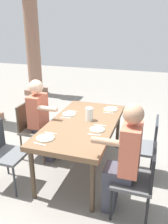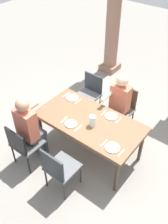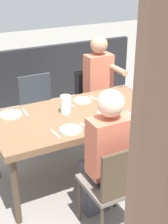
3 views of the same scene
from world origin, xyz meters
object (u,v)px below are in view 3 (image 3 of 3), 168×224
object	(u,v)px
plate_3	(11,114)
water_pitcher	(66,105)
plate_0	(144,111)
chair_mid_north	(116,182)
chair_mid_south	(39,106)
diner_man_white	(105,154)
plate_1	(82,100)
chair_west_south	(93,96)
plate_2	(71,129)
diner_woman_green	(101,85)
dining_table	(78,119)

from	to	relation	value
plate_3	water_pitcher	xyz separation A→B (m)	(-0.51, 0.20, 0.07)
plate_0	water_pitcher	world-z (taller)	water_pitcher
chair_mid_north	plate_3	size ratio (longest dim) A/B	3.98
chair_mid_south	diner_man_white	world-z (taller)	diner_man_white
plate_1	plate_3	bearing A→B (deg)	-0.80
plate_1	water_pitcher	xyz separation A→B (m)	(0.29, 0.19, 0.07)
chair_west_south	plate_2	bearing A→B (deg)	52.78
plate_0	plate_3	bearing A→B (deg)	-24.14
chair_mid_north	diner_man_white	xyz separation A→B (m)	(-0.00, -0.18, 0.17)
chair_west_south	plate_3	xyz separation A→B (m)	(1.28, 0.60, 0.27)
plate_0	plate_2	xyz separation A→B (m)	(0.83, 0.01, 0.00)
diner_man_white	chair_mid_north	bearing A→B (deg)	89.07
chair_west_south	plate_0	world-z (taller)	chair_west_south
chair_west_south	chair_mid_north	world-z (taller)	chair_mid_north
chair_mid_north	chair_west_south	bearing A→B (deg)	-113.67
chair_west_south	plate_1	bearing A→B (deg)	51.78
chair_west_south	plate_0	distance (m)	1.18
diner_man_white	chair_mid_south	bearing A→B (deg)	-89.89
diner_woman_green	plate_1	distance (m)	0.65
dining_table	plate_2	distance (m)	0.37
diner_man_white	plate_3	bearing A→B (deg)	-61.90
dining_table	plate_0	world-z (taller)	plate_0
chair_west_south	diner_man_white	distance (m)	1.76
diner_man_white	plate_2	distance (m)	0.43
diner_woman_green	plate_2	xyz separation A→B (m)	(0.89, 0.98, 0.05)
dining_table	plate_1	bearing A→B (deg)	-124.73
diner_man_white	plate_3	size ratio (longest dim) A/B	5.71
chair_mid_north	plate_0	bearing A→B (deg)	-139.75
diner_man_white	plate_2	bearing A→B (deg)	-73.25
plate_1	chair_west_south	bearing A→B (deg)	-128.22
plate_0	chair_west_south	bearing A→B (deg)	-92.93
diner_man_white	plate_3	distance (m)	1.10
water_pitcher	chair_mid_south	bearing A→B (deg)	-90.16
chair_mid_north	diner_man_white	distance (m)	0.25
chair_west_south	plate_2	distance (m)	1.49
chair_mid_north	water_pitcher	world-z (taller)	water_pitcher
chair_west_south	plate_1	size ratio (longest dim) A/B	4.17
plate_1	plate_2	distance (m)	0.68
plate_0	plate_2	distance (m)	0.83
diner_woman_green	diner_man_white	distance (m)	1.58
chair_mid_north	diner_woman_green	size ratio (longest dim) A/B	0.68
chair_mid_north	plate_1	world-z (taller)	chair_mid_north
chair_mid_south	plate_3	size ratio (longest dim) A/B	3.90
dining_table	chair_mid_south	size ratio (longest dim) A/B	2.00
chair_mid_north	plate_1	xyz separation A→B (m)	(-0.28, -1.14, 0.24)
water_pitcher	plate_3	bearing A→B (deg)	-21.87
chair_west_south	diner_woman_green	size ratio (longest dim) A/B	0.64
plate_2	plate_1	bearing A→B (deg)	-126.07
plate_3	chair_mid_south	bearing A→B (deg)	-130.17
diner_woman_green	plate_2	world-z (taller)	diner_woman_green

